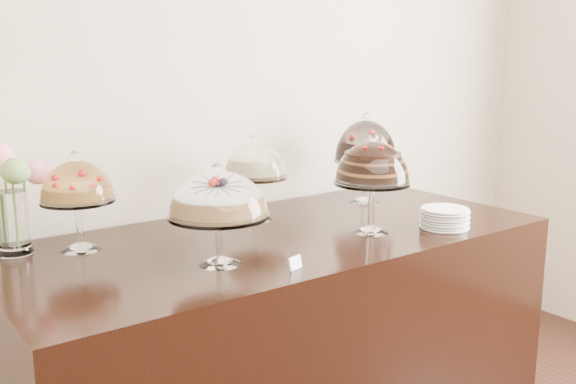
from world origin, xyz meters
TOP-DOWN VIEW (x-y plane):
  - wall_back at (0.00, 3.00)m, footprint 5.00×0.04m
  - display_counter at (0.34, 2.45)m, footprint 2.20×1.00m
  - cake_stand_sugar_sponge at (-0.06, 2.26)m, footprint 0.35×0.35m
  - cake_stand_choco_layer at (0.65, 2.25)m, footprint 0.31×0.31m
  - cake_stand_cheesecake at (0.38, 2.70)m, footprint 0.28×0.28m
  - cake_stand_dark_choco at (1.00, 2.67)m, footprint 0.31×0.31m
  - cake_stand_fruit_tart at (-0.39, 2.71)m, footprint 0.27×0.27m
  - flower_vase at (-0.60, 2.81)m, footprint 0.26×0.30m
  - plate_stack at (0.94, 2.12)m, footprint 0.20×0.20m
  - price_card_left at (0.12, 2.06)m, footprint 0.06×0.03m

SIDE VIEW (x-z plane):
  - display_counter at x=0.34m, z-range 0.00..0.90m
  - price_card_left at x=0.12m, z-range 0.90..0.94m
  - plate_stack at x=0.94m, z-range 0.90..0.98m
  - cake_stand_sugar_sponge at x=-0.06m, z-range 0.95..1.31m
  - flower_vase at x=-0.60m, z-range 0.92..1.35m
  - cake_stand_fruit_tart at x=-0.39m, z-range 0.95..1.32m
  - cake_stand_cheesecake at x=0.38m, z-range 0.96..1.33m
  - cake_stand_choco_layer at x=0.65m, z-range 0.97..1.38m
  - cake_stand_dark_choco at x=1.00m, z-range 0.97..1.40m
  - wall_back at x=0.00m, z-range 0.00..3.00m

